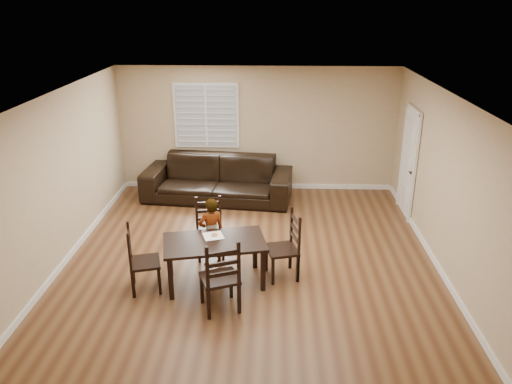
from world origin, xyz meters
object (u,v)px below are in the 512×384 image
(sofa, at_px, (217,179))
(chair_far, at_px, (222,282))
(dining_table, at_px, (215,246))
(chair_right, at_px, (290,247))
(chair_left, at_px, (136,262))
(donut, at_px, (214,234))
(child, at_px, (211,232))
(chair_near, at_px, (209,228))

(sofa, bearing_deg, chair_far, -76.76)
(dining_table, relative_size, chair_right, 1.53)
(sofa, bearing_deg, chair_right, -58.83)
(chair_left, bearing_deg, sofa, -28.19)
(sofa, bearing_deg, donut, -78.31)
(child, bearing_deg, chair_near, -102.71)
(chair_near, relative_size, chair_far, 0.91)
(chair_near, relative_size, chair_right, 0.93)
(chair_left, bearing_deg, chair_right, -93.34)
(dining_table, bearing_deg, sofa, 83.45)
(sofa, bearing_deg, chair_near, -80.86)
(chair_left, relative_size, sofa, 0.33)
(dining_table, height_order, sofa, sofa)
(chair_left, relative_size, child, 0.89)
(donut, distance_m, sofa, 3.21)
(sofa, bearing_deg, chair_left, -96.26)
(child, bearing_deg, chair_far, 78.31)
(child, relative_size, donut, 11.84)
(chair_near, bearing_deg, child, -89.61)
(chair_right, bearing_deg, chair_left, -92.18)
(chair_near, distance_m, chair_left, 1.50)
(chair_near, height_order, child, child)
(dining_table, bearing_deg, chair_right, 0.28)
(dining_table, height_order, chair_left, chair_left)
(chair_near, xyz_separation_m, chair_left, (-0.92, -1.18, 0.01))
(chair_right, bearing_deg, sofa, -169.60)
(chair_far, relative_size, child, 0.95)
(chair_left, distance_m, sofa, 3.68)
(chair_left, bearing_deg, dining_table, -93.28)
(chair_left, bearing_deg, chair_far, -128.17)
(chair_right, bearing_deg, dining_table, -92.23)
(chair_right, bearing_deg, chair_near, -132.11)
(chair_right, height_order, donut, chair_right)
(chair_far, bearing_deg, chair_right, -153.07)
(chair_left, relative_size, donut, 10.48)
(donut, bearing_deg, chair_near, 103.40)
(chair_left, xyz_separation_m, chair_right, (2.24, 0.49, 0.02))
(chair_right, xyz_separation_m, donut, (-1.14, -0.08, 0.24))
(chair_near, xyz_separation_m, child, (0.09, -0.41, 0.12))
(chair_near, height_order, sofa, chair_near)
(chair_near, height_order, chair_far, chair_far)
(chair_near, bearing_deg, chair_left, -139.38)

